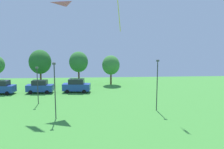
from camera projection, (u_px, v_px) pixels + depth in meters
name	position (u px, v px, depth m)	size (l,w,h in m)	color
kite_flying_5	(66.00, 13.00, 32.82)	(2.74, 2.29, 0.51)	#E54C93
parked_car_leftmost	(2.00, 87.00, 40.30)	(4.51, 2.50, 2.32)	#234299
parked_car_second_from_left	(40.00, 87.00, 40.97)	(4.59, 2.07, 2.23)	#234299
parked_car_third_from_left	(76.00, 86.00, 41.51)	(4.92, 2.37, 2.36)	#234299
light_post_0	(157.00, 82.00, 30.48)	(0.36, 0.20, 6.65)	#2D2D33
light_post_1	(37.00, 83.00, 33.77)	(0.36, 0.20, 5.36)	#2D2D33
light_post_2	(55.00, 88.00, 27.23)	(0.36, 0.20, 6.61)	#2D2D33
treeline_tree_1	(40.00, 62.00, 47.14)	(4.38, 4.38, 7.19)	brown
treeline_tree_2	(79.00, 62.00, 49.49)	(3.92, 3.92, 6.71)	brown
treeline_tree_3	(111.00, 65.00, 48.23)	(3.57, 3.57, 5.99)	brown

